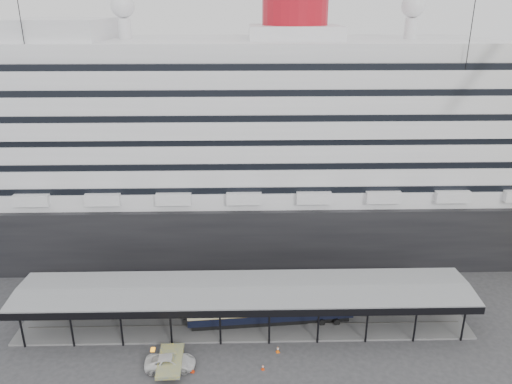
# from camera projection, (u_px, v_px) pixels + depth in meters

# --- Properties ---
(ground) EXTENTS (200.00, 200.00, 0.00)m
(ground) POSITION_uv_depth(u_px,v_px,m) (245.00, 348.00, 58.61)
(ground) COLOR #323235
(ground) RESTS_ON ground
(cruise_ship) EXTENTS (130.00, 30.00, 43.90)m
(cruise_ship) POSITION_uv_depth(u_px,v_px,m) (244.00, 131.00, 82.04)
(cruise_ship) COLOR black
(cruise_ship) RESTS_ON ground
(platform_canopy) EXTENTS (56.00, 9.18, 5.30)m
(platform_canopy) POSITION_uv_depth(u_px,v_px,m) (245.00, 307.00, 62.45)
(platform_canopy) COLOR slate
(platform_canopy) RESTS_ON ground
(port_truck) EXTENTS (5.64, 2.72, 1.55)m
(port_truck) POSITION_uv_depth(u_px,v_px,m) (170.00, 362.00, 55.19)
(port_truck) COLOR silver
(port_truck) RESTS_ON ground
(pullman_carriage) EXTENTS (20.90, 4.34, 20.38)m
(pullman_carriage) POSITION_uv_depth(u_px,v_px,m) (271.00, 306.00, 62.47)
(pullman_carriage) COLOR black
(pullman_carriage) RESTS_ON ground
(traffic_cone_left) EXTENTS (0.48, 0.48, 0.80)m
(traffic_cone_left) POSITION_uv_depth(u_px,v_px,m) (193.00, 369.00, 54.71)
(traffic_cone_left) COLOR red
(traffic_cone_left) RESTS_ON ground
(traffic_cone_mid) EXTENTS (0.45, 0.45, 0.70)m
(traffic_cone_mid) POSITION_uv_depth(u_px,v_px,m) (263.00, 367.00, 55.10)
(traffic_cone_mid) COLOR red
(traffic_cone_mid) RESTS_ON ground
(traffic_cone_right) EXTENTS (0.53, 0.53, 0.82)m
(traffic_cone_right) POSITION_uv_depth(u_px,v_px,m) (278.00, 349.00, 57.84)
(traffic_cone_right) COLOR orange
(traffic_cone_right) RESTS_ON ground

